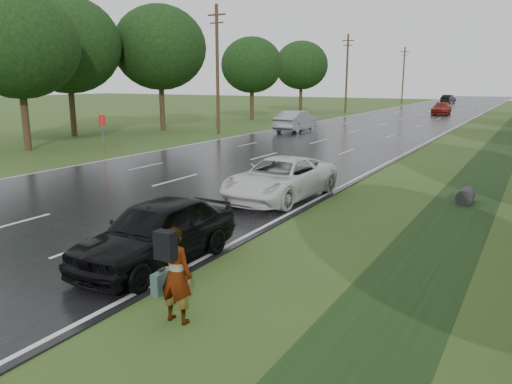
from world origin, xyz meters
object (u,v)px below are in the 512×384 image
object	(u,v)px
road_sign	(102,127)
white_pickup	(280,178)
dark_sedan	(157,232)
pedestrian	(174,273)
silver_sedan	(296,121)

from	to	relation	value
road_sign	white_pickup	size ratio (longest dim) A/B	0.43
white_pickup	dark_sedan	bearing A→B (deg)	-83.24
pedestrian	silver_sedan	size ratio (longest dim) A/B	0.34
road_sign	pedestrian	size ratio (longest dim) A/B	1.28
white_pickup	silver_sedan	bearing A→B (deg)	116.78
road_sign	silver_sedan	world-z (taller)	road_sign
road_sign	white_pickup	bearing A→B (deg)	-18.90
dark_sedan	silver_sedan	xyz separation A→B (m)	(-10.46, 29.85, 0.09)
white_pickup	dark_sedan	xyz separation A→B (m)	(0.50, -7.37, 0.04)
pedestrian	white_pickup	size ratio (longest dim) A/B	0.34
white_pickup	dark_sedan	distance (m)	7.39
pedestrian	white_pickup	distance (m)	9.79
pedestrian	silver_sedan	bearing A→B (deg)	-70.64
pedestrian	silver_sedan	world-z (taller)	pedestrian
white_pickup	silver_sedan	distance (m)	24.58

